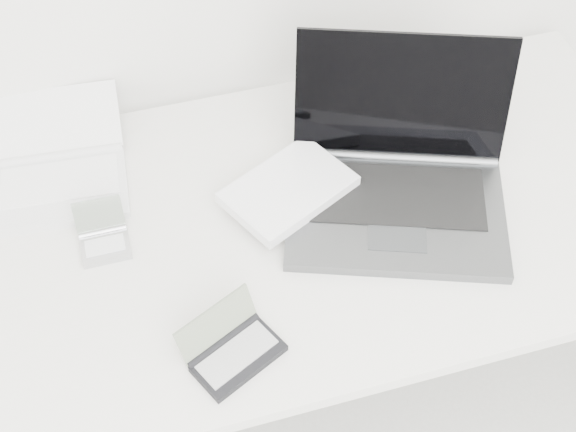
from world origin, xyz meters
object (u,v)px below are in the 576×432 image
object	(u,v)px
desk	(297,231)
netbook_open_white	(59,170)
laptop_large	(377,181)
palmtop_charcoal	(232,349)

from	to	relation	value
desk	netbook_open_white	bearing A→B (deg)	151.20
laptop_large	desk	bearing A→B (deg)	-157.34
desk	laptop_large	distance (m)	0.19
desk	palmtop_charcoal	size ratio (longest dim) A/B	8.26
desk	palmtop_charcoal	distance (m)	0.34
desk	netbook_open_white	distance (m)	0.51
netbook_open_white	palmtop_charcoal	bearing A→B (deg)	-59.72
laptop_large	netbook_open_white	world-z (taller)	laptop_large
desk	palmtop_charcoal	world-z (taller)	palmtop_charcoal
netbook_open_white	palmtop_charcoal	world-z (taller)	palmtop_charcoal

